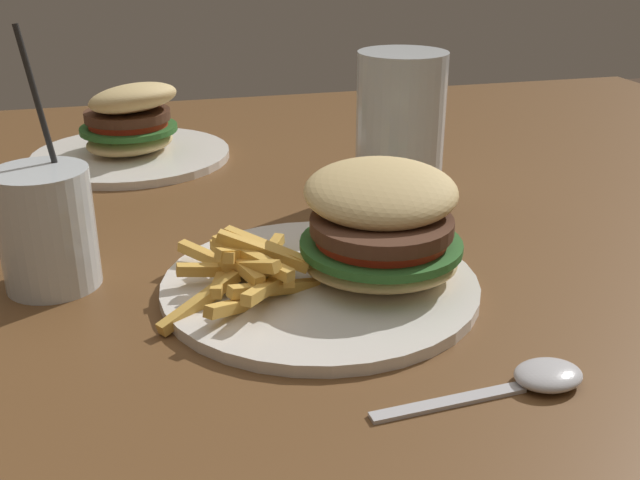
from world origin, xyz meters
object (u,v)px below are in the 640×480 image
at_px(meal_plate_near, 353,249).
at_px(beer_glass, 400,130).
at_px(juice_glass, 48,233).
at_px(spoon, 537,378).
at_px(meal_plate_far, 131,133).

xyz_separation_m(meal_plate_near, beer_glass, (0.11, 0.20, 0.04)).
distance_m(beer_glass, juice_glass, 0.38).
xyz_separation_m(spoon, meal_plate_far, (-0.24, 0.59, 0.03)).
distance_m(juice_glass, spoon, 0.40).
distance_m(beer_glass, spoon, 0.38).
relative_size(meal_plate_near, beer_glass, 1.67).
relative_size(meal_plate_near, spoon, 1.77).
bearing_deg(beer_glass, meal_plate_near, -119.77).
bearing_deg(juice_glass, meal_plate_far, 77.88).
bearing_deg(juice_glass, beer_glass, 19.79).
height_order(meal_plate_near, juice_glass, juice_glass).
distance_m(meal_plate_near, juice_glass, 0.25).
bearing_deg(beer_glass, juice_glass, -160.21).
xyz_separation_m(juice_glass, meal_plate_far, (0.08, 0.35, -0.01)).
relative_size(beer_glass, meal_plate_far, 0.64).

